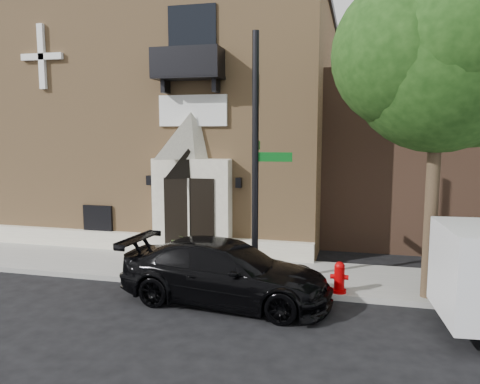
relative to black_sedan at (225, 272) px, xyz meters
name	(u,v)px	position (x,y,z in m)	size (l,w,h in m)	color
ground	(193,289)	(-1.13, 0.73, -0.77)	(120.00, 120.00, 0.00)	black
sidewalk	(242,272)	(-0.13, 2.23, -0.69)	(42.00, 3.00, 0.15)	gray
church	(189,122)	(-4.11, 8.68, 3.87)	(12.20, 11.01, 9.30)	#A57B4E
street_tree_left	(441,60)	(4.90, 1.07, 5.10)	(4.97, 4.38, 7.77)	#38281C
black_sedan	(225,272)	(0.00, 0.00, 0.00)	(2.15, 5.30, 1.54)	black
street_sign	(256,160)	(0.51, 1.19, 2.71)	(1.07, 1.05, 6.62)	black
fire_hydrant	(339,277)	(2.74, 0.95, -0.22)	(0.46, 0.37, 0.81)	#A30002
planter	(183,246)	(-2.28, 3.04, -0.22)	(0.72, 0.63, 0.80)	#517035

